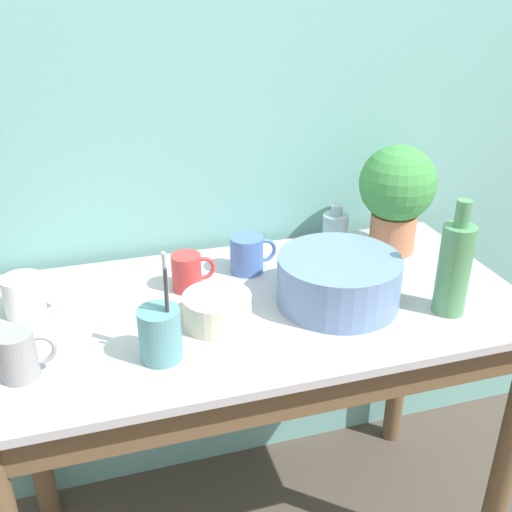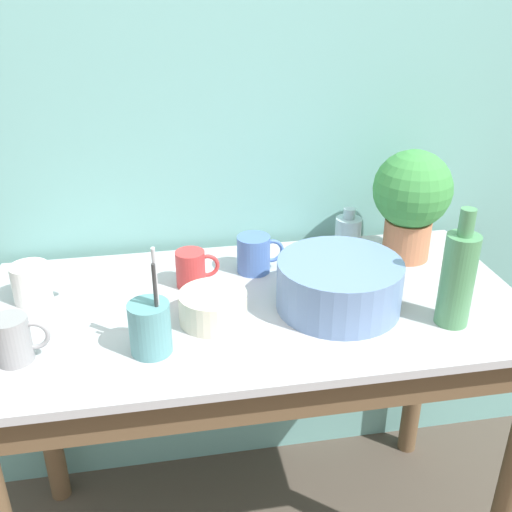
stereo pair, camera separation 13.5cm
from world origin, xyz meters
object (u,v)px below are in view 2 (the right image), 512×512
mug_red (192,269)px  utensil_cup (150,327)px  potted_plant (412,197)px  mug_white (32,283)px  bowl_wash_large (339,285)px  bowl_small_cream (213,307)px  mug_grey (14,339)px  bottle_short (348,234)px  mug_blue (255,254)px  bottle_tall (458,277)px

mug_red → utensil_cup: (-0.10, -0.27, 0.01)m
potted_plant → utensil_cup: (-0.68, -0.32, -0.11)m
mug_red → utensil_cup: 0.29m
mug_white → utensil_cup: utensil_cup is taller
bowl_wash_large → utensil_cup: utensil_cup is taller
mug_red → bowl_small_cream: (0.03, -0.17, -0.01)m
potted_plant → mug_grey: size_ratio=2.68×
mug_red → bowl_small_cream: bearing=-79.3°
bottle_short → mug_blue: (-0.27, -0.06, -0.01)m
utensil_cup → bowl_wash_large: bearing=13.4°
bowl_wash_large → mug_red: size_ratio=2.65×
potted_plant → bowl_wash_large: size_ratio=1.04×
mug_white → mug_blue: bearing=5.9°
mug_red → mug_grey: size_ratio=0.97×
bottle_short → mug_white: (-0.80, -0.12, -0.01)m
bottle_short → utensil_cup: size_ratio=0.55×
potted_plant → bowl_wash_large: 0.36m
potted_plant → bottle_short: bearing=160.3°
mug_blue → utensil_cup: 0.41m
bowl_wash_large → bottle_short: 0.30m
mug_blue → bottle_tall: bearing=-39.7°
bottle_tall → utensil_cup: 0.66m
mug_white → bottle_short: bearing=8.4°
mug_red → mug_white: (-0.37, -0.01, 0.00)m
potted_plant → mug_blue: potted_plant is taller
bottle_tall → mug_white: bearing=164.1°
bottle_tall → mug_red: 0.62m
bowl_wash_large → bowl_small_cream: 0.29m
mug_red → bowl_wash_large: bearing=-26.9°
mug_white → bowl_small_cream: 0.44m
bottle_tall → utensil_cup: size_ratio=1.14×
mug_blue → mug_grey: bearing=-151.0°
mug_grey → mug_blue: mug_grey is taller
mug_white → bowl_wash_large: bearing=-12.6°
mug_blue → bowl_small_cream: bearing=-121.0°
bottle_short → utensil_cup: (-0.54, -0.38, 0.00)m
bottle_short → bowl_wash_large: bearing=-111.9°
mug_grey → mug_blue: 0.61m
bottle_short → bottle_tall: bearing=-73.0°
bottle_tall → utensil_cup: bearing=179.5°
mug_white → utensil_cup: bearing=-43.9°
bowl_wash_large → mug_grey: 0.70m
potted_plant → mug_red: bearing=-174.3°
bowl_wash_large → mug_grey: (-0.69, -0.08, -0.01)m
potted_plant → mug_white: potted_plant is taller
utensil_cup → mug_blue: bearing=49.4°
potted_plant → utensil_cup: size_ratio=1.25×
mug_blue → mug_white: size_ratio=0.98×
mug_grey → mug_white: 0.24m
mug_blue → potted_plant: bearing=1.4°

